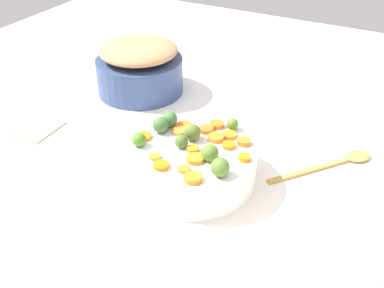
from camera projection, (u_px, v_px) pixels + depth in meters
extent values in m
cube|color=white|center=(201.00, 177.00, 1.14)|extent=(2.40, 2.40, 0.02)
cylinder|color=white|center=(192.00, 164.00, 1.09)|extent=(0.29, 0.29, 0.09)
cylinder|color=navy|center=(140.00, 75.00, 1.47)|extent=(0.27, 0.27, 0.11)
ellipsoid|color=tan|center=(138.00, 50.00, 1.42)|extent=(0.24, 0.24, 0.06)
cylinder|color=orange|center=(195.00, 159.00, 1.02)|extent=(0.05, 0.05, 0.01)
cylinder|color=orange|center=(179.00, 131.00, 1.11)|extent=(0.05, 0.05, 0.01)
cylinder|color=orange|center=(184.00, 169.00, 0.99)|extent=(0.03, 0.03, 0.01)
cylinder|color=orange|center=(193.00, 178.00, 0.96)|extent=(0.05, 0.05, 0.01)
cylinder|color=orange|center=(230.00, 135.00, 1.10)|extent=(0.04, 0.04, 0.01)
cylinder|color=orange|center=(216.00, 138.00, 1.09)|extent=(0.04, 0.04, 0.01)
cylinder|color=orange|center=(144.00, 136.00, 1.10)|extent=(0.05, 0.05, 0.01)
cylinder|color=orange|center=(161.00, 165.00, 1.00)|extent=(0.04, 0.04, 0.01)
cylinder|color=orange|center=(216.00, 124.00, 1.14)|extent=(0.05, 0.05, 0.01)
cylinder|color=orange|center=(229.00, 145.00, 1.06)|extent=(0.04, 0.04, 0.01)
cylinder|color=orange|center=(244.00, 142.00, 1.07)|extent=(0.03, 0.03, 0.01)
cylinder|color=orange|center=(206.00, 130.00, 1.12)|extent=(0.04, 0.04, 0.01)
cylinder|color=orange|center=(184.00, 125.00, 1.14)|extent=(0.04, 0.04, 0.01)
cylinder|color=orange|center=(244.00, 158.00, 1.02)|extent=(0.03, 0.03, 0.01)
cylinder|color=orange|center=(155.00, 157.00, 1.03)|extent=(0.03, 0.03, 0.01)
cylinder|color=orange|center=(195.00, 150.00, 1.05)|extent=(0.03, 0.03, 0.01)
sphere|color=#476F3E|center=(161.00, 125.00, 1.11)|extent=(0.04, 0.04, 0.04)
sphere|color=#4B6E2E|center=(181.00, 142.00, 1.06)|extent=(0.03, 0.03, 0.03)
sphere|color=#5B8131|center=(220.00, 167.00, 0.97)|extent=(0.04, 0.04, 0.04)
sphere|color=#5B8531|center=(232.00, 124.00, 1.12)|extent=(0.03, 0.03, 0.03)
sphere|color=#43793D|center=(170.00, 119.00, 1.13)|extent=(0.04, 0.04, 0.04)
sphere|color=olive|center=(210.00, 153.00, 1.01)|extent=(0.04, 0.04, 0.04)
sphere|color=#508629|center=(139.00, 140.00, 1.06)|extent=(0.03, 0.03, 0.03)
sphere|color=#5A702E|center=(193.00, 132.00, 1.08)|extent=(0.04, 0.04, 0.04)
cube|color=#B48F44|center=(311.00, 170.00, 1.14)|extent=(0.20, 0.16, 0.01)
ellipsoid|color=#B48F44|center=(358.00, 156.00, 1.18)|extent=(0.08, 0.08, 0.01)
cylinder|color=white|center=(329.00, 262.00, 0.83)|extent=(0.20, 0.20, 0.10)
cube|color=#C5AC93|center=(38.00, 128.00, 1.30)|extent=(0.13, 0.11, 0.01)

